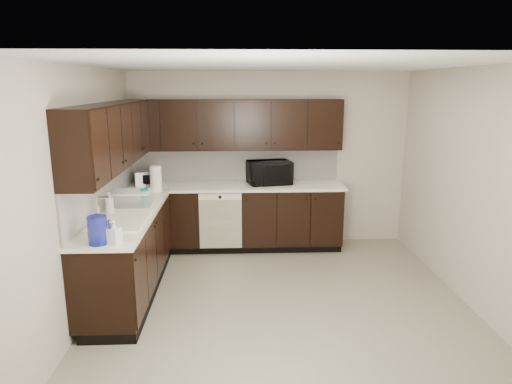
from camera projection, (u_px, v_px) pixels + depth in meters
floor at (281, 301)px, 5.00m from camera, size 4.00×4.00×0.00m
ceiling at (284, 65)px, 4.43m from camera, size 4.00×4.00×0.00m
wall_back at (269, 159)px, 6.66m from camera, size 4.00×0.02×2.50m
wall_left at (87, 192)px, 4.63m from camera, size 0.02×4.00×2.50m
wall_right at (472, 188)px, 4.80m from camera, size 0.02×4.00×2.50m
wall_front at (315, 264)px, 2.77m from camera, size 4.00×0.02×2.50m
lower_cabinets at (196, 234)px, 5.94m from camera, size 3.00×2.80×0.90m
countertop at (195, 197)px, 5.82m from camera, size 3.03×2.83×0.04m
backsplash at (180, 174)px, 5.96m from camera, size 3.00×2.80×0.48m
upper_cabinets at (186, 129)px, 5.72m from camera, size 3.00×2.80×0.70m
dishwasher at (220, 218)px, 6.22m from camera, size 0.58×0.04×0.78m
sink at (120, 227)px, 4.72m from camera, size 0.54×0.82×0.42m
microwave at (269, 173)px, 6.44m from camera, size 0.66×0.52×0.33m
soap_bottle_a at (114, 232)px, 4.02m from camera, size 0.13×0.13×0.22m
soap_bottle_b at (109, 203)px, 4.93m from camera, size 0.12×0.12×0.25m
toaster_oven at (146, 178)px, 6.40m from camera, size 0.37×0.32×0.20m
storage_bin at (132, 199)px, 5.29m from camera, size 0.45×0.35×0.17m
blue_pitcher at (98, 230)px, 4.01m from camera, size 0.21×0.21×0.26m
teal_tumbler at (145, 197)px, 5.30m from camera, size 0.09×0.09×0.20m
paper_towel_roll at (156, 179)px, 6.00m from camera, size 0.16×0.16×0.34m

